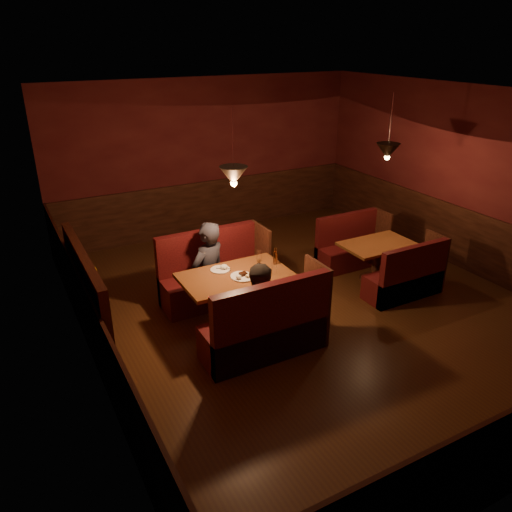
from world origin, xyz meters
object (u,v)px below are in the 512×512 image
second_table (377,253)px  diner_a (208,254)px  second_bench_near (407,280)px  main_table (237,286)px  main_bench_far (214,279)px  main_bench_near (268,331)px  second_bench_far (351,249)px  diner_b (263,295)px

second_table → diner_a: size_ratio=0.68×
second_bench_near → second_table: bearing=92.2°
main_table → main_bench_far: (0.02, 0.79, -0.24)m
diner_a → main_bench_near: bearing=73.9°
second_table → diner_a: 2.71m
second_bench_far → second_table: bearing=-92.2°
main_bench_near → diner_b: bearing=77.1°
second_bench_near → diner_a: 2.94m
main_table → diner_a: bearing=101.1°
second_bench_far → second_bench_near: bearing=-90.0°
main_table → diner_b: diner_b is taller
main_bench_far → second_bench_near: size_ratio=1.26×
second_table → second_bench_near: bearing=-87.8°
main_table → second_bench_far: 2.70m
second_bench_far → diner_b: 2.91m
main_bench_far → diner_a: diner_a is taller
main_bench_near → second_bench_near: main_bench_near is taller
second_bench_far → second_bench_near: (0.00, -1.32, 0.00)m
main_table → main_bench_near: bearing=-88.8°
second_bench_near → diner_a: bearing=157.3°
second_table → diner_a: (-2.64, 0.46, 0.35)m
main_bench_near → second_bench_far: main_bench_near is taller
main_table → main_bench_far: size_ratio=0.91×
main_table → second_bench_far: main_table is taller
main_bench_near → diner_b: (0.04, 0.19, 0.40)m
main_table → diner_a: size_ratio=0.86×
second_bench_near → diner_b: size_ratio=0.84×
main_bench_near → diner_b: size_ratio=1.06×
second_bench_far → diner_a: bearing=-175.7°
second_table → second_bench_far: size_ratio=0.90×
main_bench_far → diner_b: bearing=-88.2°
second_bench_near → second_bench_far: bearing=90.0°
second_table → second_bench_near: size_ratio=0.90×
diner_a → second_table: bearing=148.5°
main_bench_far → diner_b: (0.04, -1.40, 0.40)m
main_table → second_bench_far: size_ratio=1.15×
main_bench_near → second_bench_far: 3.01m
main_bench_near → second_bench_far: (2.53, 1.63, -0.06)m
second_bench_far → main_table: bearing=-161.8°
main_table → second_bench_near: size_ratio=1.15×
main_bench_near → diner_a: (-0.14, 1.43, 0.48)m
second_bench_far → diner_a: size_ratio=0.75×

